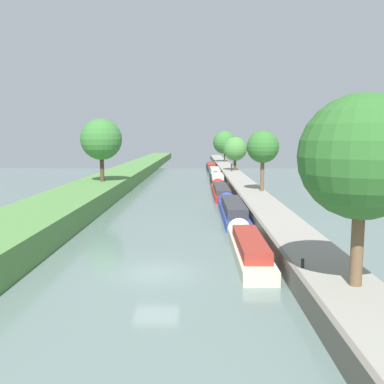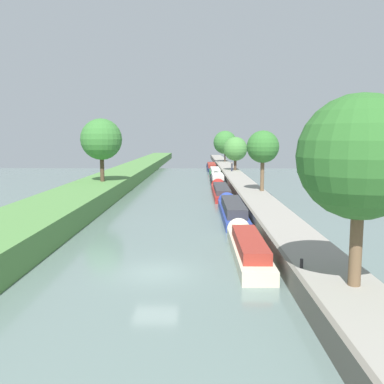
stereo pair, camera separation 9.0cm
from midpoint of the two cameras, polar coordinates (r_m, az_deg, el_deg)
name	(u,v)px [view 1 (the left image)]	position (r m, az deg, el deg)	size (l,w,h in m)	color
ground_plane	(156,273)	(24.10, -4.94, -10.73)	(160.00, 160.00, 0.00)	slate
right_towpath	(315,263)	(24.67, 16.05, -9.15)	(3.33, 260.00, 1.17)	gray
stone_quay	(282,262)	(24.26, 11.92, -9.24)	(0.25, 260.00, 1.22)	#6B665B
narrowboat_cream	(248,246)	(27.52, 7.41, -7.18)	(1.89, 11.79, 1.96)	beige
narrowboat_blue	(232,209)	(40.77, 5.35, -2.32)	(2.10, 14.38, 2.23)	#283D93
narrowboat_red	(221,190)	(56.01, 3.82, 0.22)	(2.12, 15.84, 2.02)	maroon
narrowboat_black	(217,179)	(70.72, 3.32, 1.79)	(2.20, 10.59, 2.19)	black
narrowboat_green	(215,172)	(83.32, 3.03, 2.65)	(1.99, 15.12, 2.13)	#1E6033
narrowboat_navy	(211,167)	(100.42, 2.53, 3.43)	(2.09, 16.27, 2.14)	#141E42
tree_rightbank_near	(362,157)	(18.92, 21.68, 4.33)	(5.23, 5.23, 8.12)	brown
tree_rightbank_midnear	(263,147)	(50.54, 9.43, 5.96)	(3.79, 3.79, 7.10)	brown
tree_rightbank_midfar	(235,149)	(82.05, 5.77, 5.77)	(4.57, 4.57, 6.38)	#4C3828
tree_rightbank_far	(225,142)	(111.42, 4.38, 6.65)	(6.03, 6.03, 7.98)	#4C3828
tree_leftbank_downstream	(101,139)	(54.71, -12.13, 6.91)	(5.17, 5.17, 7.89)	#4C3828
person_walking	(232,167)	(79.72, 5.31, 3.42)	(0.34, 0.34, 1.66)	#282D42
mooring_bollard_near	(303,263)	(21.58, 14.51, -9.25)	(0.16, 0.16, 0.45)	black
mooring_bollard_far	(218,161)	(107.77, 3.43, 4.11)	(0.16, 0.16, 0.45)	black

